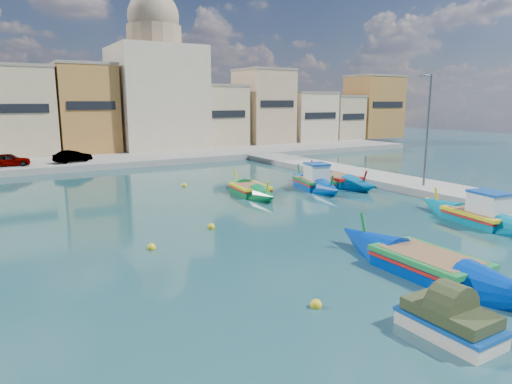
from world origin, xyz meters
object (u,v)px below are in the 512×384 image
object	(u,v)px
luzzu_blue_south	(428,267)
church_block	(156,83)
luzzu_cyan_mid	(336,181)
luzzu_green	(250,191)
quay_street_lamp	(427,130)
luzzu_turquoise_cabin	(480,217)
luzzu_blue_cabin	(314,183)
tender_near	(450,322)

from	to	relation	value
luzzu_blue_south	church_block	bearing A→B (deg)	83.79
luzzu_cyan_mid	luzzu_blue_south	bearing A→B (deg)	-119.92
luzzu_cyan_mid	luzzu_green	bearing A→B (deg)	179.90
church_block	quay_street_lamp	xyz separation A→B (m)	(7.44, -34.00, -4.07)
luzzu_turquoise_cabin	luzzu_blue_cabin	world-z (taller)	luzzu_blue_cabin
luzzu_blue_cabin	luzzu_green	xyz separation A→B (m)	(-5.13, 0.37, -0.10)
luzzu_blue_cabin	luzzu_blue_south	xyz separation A→B (m)	(-6.77, -15.61, -0.06)
luzzu_blue_south	tender_near	xyz separation A→B (m)	(-3.22, -3.30, 0.11)
luzzu_cyan_mid	luzzu_green	world-z (taller)	luzzu_cyan_mid
church_block	luzzu_blue_south	bearing A→B (deg)	-96.21
luzzu_cyan_mid	tender_near	distance (m)	22.92
luzzu_blue_cabin	luzzu_cyan_mid	size ratio (longest dim) A/B	0.93
luzzu_turquoise_cabin	luzzu_blue_cabin	size ratio (longest dim) A/B	1.04
church_block	luzzu_green	bearing A→B (deg)	-96.41
tender_near	luzzu_cyan_mid	bearing A→B (deg)	57.21
luzzu_turquoise_cabin	luzzu_blue_south	world-z (taller)	luzzu_turquoise_cabin
luzzu_turquoise_cabin	luzzu_blue_south	xyz separation A→B (m)	(-8.12, -3.40, -0.04)
luzzu_turquoise_cabin	luzzu_cyan_mid	bearing A→B (deg)	85.13
quay_street_lamp	luzzu_turquoise_cabin	size ratio (longest dim) A/B	0.92
quay_street_lamp	luzzu_cyan_mid	size ratio (longest dim) A/B	0.89
tender_near	luzzu_green	bearing A→B (deg)	75.86
luzzu_green	luzzu_cyan_mid	bearing A→B (deg)	-0.10
luzzu_turquoise_cabin	luzzu_blue_south	bearing A→B (deg)	-157.26
church_block	luzzu_green	xyz separation A→B (m)	(-3.20, -28.49, -8.16)
luzzu_turquoise_cabin	luzzu_green	bearing A→B (deg)	117.26
quay_street_lamp	luzzu_green	distance (m)	12.66
luzzu_cyan_mid	luzzu_blue_south	distance (m)	18.43
church_block	luzzu_turquoise_cabin	distance (m)	41.99
church_block	luzzu_turquoise_cabin	xyz separation A→B (m)	(3.28, -41.07, -8.08)
luzzu_blue_cabin	luzzu_blue_south	world-z (taller)	luzzu_blue_cabin
church_block	luzzu_cyan_mid	size ratio (longest dim) A/B	2.12
luzzu_turquoise_cabin	luzzu_green	world-z (taller)	luzzu_turquoise_cabin
church_block	luzzu_green	world-z (taller)	church_block
luzzu_turquoise_cabin	luzzu_blue_cabin	distance (m)	12.28
luzzu_blue_south	quay_street_lamp	bearing A→B (deg)	40.46
quay_street_lamp	luzzu_green	world-z (taller)	quay_street_lamp
quay_street_lamp	luzzu_cyan_mid	xyz separation A→B (m)	(-3.09, 5.50, -4.06)
church_block	luzzu_green	distance (m)	29.81
luzzu_blue_cabin	luzzu_cyan_mid	distance (m)	2.45
church_block	quay_street_lamp	distance (m)	35.04
luzzu_blue_cabin	luzzu_green	distance (m)	5.15
luzzu_turquoise_cabin	luzzu_blue_cabin	bearing A→B (deg)	96.31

